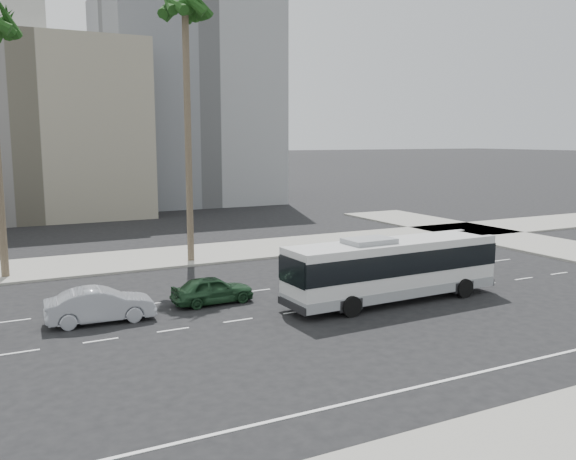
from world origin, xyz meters
TOP-DOWN VIEW (x-y plane):
  - ground at (0.00, 0.00)m, footprint 700.00×700.00m
  - sidewalk_north at (0.00, 15.50)m, footprint 120.00×7.00m
  - midrise_beige_west at (-12.00, 45.00)m, footprint 24.00×18.00m
  - midrise_gray_center at (8.00, 52.00)m, footprint 20.00×20.00m
  - civic_tower at (-2.00, 250.00)m, footprint 42.00×42.00m
  - highrise_right at (45.00, 230.00)m, footprint 26.00×26.00m
  - highrise_far at (70.00, 260.00)m, footprint 22.00×22.00m
  - city_bus at (2.18, -0.44)m, footprint 11.65×2.97m
  - car_a at (-6.02, 3.26)m, footprint 1.76×4.11m
  - car_b at (-11.52, 2.61)m, footprint 1.89×4.78m
  - palm_near at (-3.85, 13.41)m, footprint 5.20×5.20m

SIDE VIEW (x-z plane):
  - ground at x=0.00m, z-range 0.00..0.00m
  - sidewalk_north at x=0.00m, z-range 0.00..0.15m
  - car_a at x=-6.02m, z-range 0.00..1.38m
  - car_b at x=-11.52m, z-range 0.00..1.55m
  - city_bus at x=2.18m, z-range 0.08..3.41m
  - midrise_beige_west at x=-12.00m, z-range 0.00..18.00m
  - midrise_gray_center at x=8.00m, z-range 0.00..26.00m
  - palm_near at x=-3.85m, z-range 7.10..24.59m
  - highrise_far at x=70.00m, z-range 0.00..60.00m
  - highrise_right at x=45.00m, z-range 0.00..70.00m
  - civic_tower at x=-2.00m, z-range -25.67..103.33m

